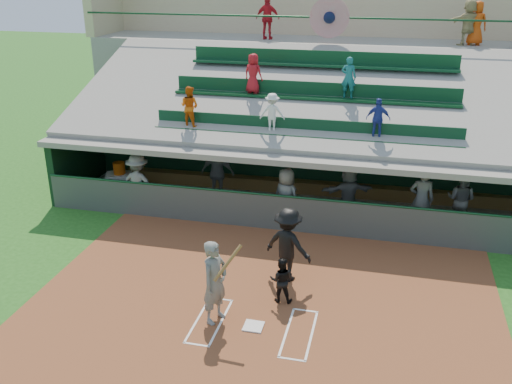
% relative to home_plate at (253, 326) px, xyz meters
% --- Properties ---
extents(ground, '(100.00, 100.00, 0.00)m').
position_rel_home_plate_xyz_m(ground, '(0.00, 0.00, -0.04)').
color(ground, '#205919').
rests_on(ground, ground).
extents(dirt_slab, '(11.00, 9.00, 0.02)m').
position_rel_home_plate_xyz_m(dirt_slab, '(0.00, 0.50, -0.03)').
color(dirt_slab, brown).
rests_on(dirt_slab, ground).
extents(home_plate, '(0.43, 0.43, 0.03)m').
position_rel_home_plate_xyz_m(home_plate, '(0.00, 0.00, 0.00)').
color(home_plate, silver).
rests_on(home_plate, dirt_slab).
extents(batters_box_chalk, '(2.65, 1.85, 0.01)m').
position_rel_home_plate_xyz_m(batters_box_chalk, '(0.00, 0.00, -0.01)').
color(batters_box_chalk, white).
rests_on(batters_box_chalk, dirt_slab).
extents(dugout_floor, '(16.00, 3.50, 0.04)m').
position_rel_home_plate_xyz_m(dugout_floor, '(0.00, 6.75, -0.02)').
color(dugout_floor, gray).
rests_on(dugout_floor, ground).
extents(concourse_slab, '(20.00, 3.00, 4.60)m').
position_rel_home_plate_xyz_m(concourse_slab, '(0.00, 13.50, 2.26)').
color(concourse_slab, gray).
rests_on(concourse_slab, ground).
extents(grandstand, '(20.40, 10.40, 7.80)m').
position_rel_home_plate_xyz_m(grandstand, '(-0.01, 10.52, 2.23)').
color(grandstand, '#484C47').
rests_on(grandstand, ground).
extents(batter_at_plate, '(0.97, 0.84, 1.95)m').
position_rel_home_plate_xyz_m(batter_at_plate, '(-0.89, 0.08, 0.97)').
color(batter_at_plate, '#5F615C').
rests_on(batter_at_plate, dirt_slab).
extents(catcher, '(0.59, 0.48, 1.14)m').
position_rel_home_plate_xyz_m(catcher, '(0.38, 1.18, 0.55)').
color(catcher, black).
rests_on(catcher, dirt_slab).
extents(home_umpire, '(1.42, 1.09, 1.93)m').
position_rel_home_plate_xyz_m(home_umpire, '(0.34, 2.23, 0.95)').
color(home_umpire, black).
rests_on(home_umpire, dirt_slab).
extents(dugout_bench, '(13.97, 0.83, 0.42)m').
position_rel_home_plate_xyz_m(dugout_bench, '(0.22, 8.09, 0.21)').
color(dugout_bench, olive).
rests_on(dugout_bench, dugout_floor).
extents(white_table, '(1.03, 0.91, 0.75)m').
position_rel_home_plate_xyz_m(white_table, '(-6.37, 6.47, 0.38)').
color(white_table, white).
rests_on(white_table, dugout_floor).
extents(water_cooler, '(0.40, 0.40, 0.40)m').
position_rel_home_plate_xyz_m(water_cooler, '(-6.33, 6.47, 0.96)').
color(water_cooler, '#D1550C').
rests_on(water_cooler, white_table).
extents(dugout_player_a, '(1.26, 0.73, 1.94)m').
position_rel_home_plate_xyz_m(dugout_player_a, '(-5.04, 5.21, 0.98)').
color(dugout_player_a, '#5A5C57').
rests_on(dugout_player_a, dugout_floor).
extents(dugout_player_b, '(1.16, 0.53, 1.95)m').
position_rel_home_plate_xyz_m(dugout_player_b, '(-2.88, 6.75, 0.98)').
color(dugout_player_b, '#5B5E59').
rests_on(dugout_player_b, dugout_floor).
extents(dugout_player_c, '(1.05, 0.92, 1.80)m').
position_rel_home_plate_xyz_m(dugout_player_c, '(-0.31, 5.39, 0.90)').
color(dugout_player_c, '#565954').
rests_on(dugout_player_c, dugout_floor).
extents(dugout_player_d, '(1.69, 1.07, 1.74)m').
position_rel_home_plate_xyz_m(dugout_player_d, '(1.49, 6.24, 0.87)').
color(dugout_player_d, '#5D605B').
rests_on(dugout_player_d, dugout_floor).
extents(dugout_player_e, '(0.74, 0.50, 1.98)m').
position_rel_home_plate_xyz_m(dugout_player_e, '(3.65, 5.92, 0.99)').
color(dugout_player_e, '#5E615B').
rests_on(dugout_player_e, dugout_floor).
extents(dugout_player_f, '(1.07, 0.98, 1.78)m').
position_rel_home_plate_xyz_m(dugout_player_f, '(4.82, 6.46, 0.90)').
color(dugout_player_f, '#5E605B').
rests_on(dugout_player_f, dugout_floor).
extents(concourse_staff_a, '(1.02, 0.50, 1.68)m').
position_rel_home_plate_xyz_m(concourse_staff_a, '(-2.60, 13.05, 5.40)').
color(concourse_staff_a, red).
rests_on(concourse_staff_a, concourse_slab).
extents(concourse_staff_b, '(0.83, 0.58, 1.61)m').
position_rel_home_plate_xyz_m(concourse_staff_b, '(5.38, 13.20, 5.37)').
color(concourse_staff_b, '#CF440C').
rests_on(concourse_staff_b, concourse_slab).
extents(concourse_staff_c, '(1.62, 1.09, 1.68)m').
position_rel_home_plate_xyz_m(concourse_staff_c, '(5.08, 13.05, 5.40)').
color(concourse_staff_c, tan).
rests_on(concourse_staff_c, concourse_slab).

